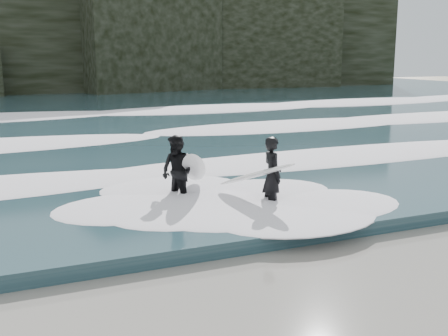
{
  "coord_description": "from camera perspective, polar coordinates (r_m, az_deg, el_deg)",
  "views": [
    {
      "loc": [
        -4.67,
        -5.64,
        3.61
      ],
      "look_at": [
        0.34,
        5.93,
        1.0
      ],
      "focal_mm": 45.0,
      "sensor_mm": 36.0,
      "label": 1
    }
  ],
  "objects": [
    {
      "name": "surfer_left",
      "position": [
        12.72,
        4.48,
        -0.71
      ],
      "size": [
        1.4,
        2.27,
        1.76
      ],
      "color": "black",
      "rests_on": "ground"
    },
    {
      "name": "headland",
      "position": [
        51.87,
        -18.71,
        12.64
      ],
      "size": [
        70.0,
        9.0,
        10.0
      ],
      "primitive_type": "cube",
      "color": "black",
      "rests_on": "ground"
    },
    {
      "name": "ground",
      "position": [
        8.17,
        15.03,
        -14.98
      ],
      "size": [
        120.0,
        120.0,
        0.0
      ],
      "primitive_type": "plane",
      "color": "olive",
      "rests_on": "ground"
    },
    {
      "name": "foam_far",
      "position": [
        31.16,
        -14.73,
        5.5
      ],
      "size": [
        60.0,
        4.8,
        0.3
      ],
      "primitive_type": "ellipsoid",
      "color": "white",
      "rests_on": "sea"
    },
    {
      "name": "surfer_right",
      "position": [
        13.17,
        -4.58,
        -0.37
      ],
      "size": [
        1.52,
        1.91,
        1.72
      ],
      "color": "black",
      "rests_on": "ground"
    },
    {
      "name": "sea",
      "position": [
        35.13,
        -15.73,
        5.62
      ],
      "size": [
        90.0,
        52.0,
        0.3
      ],
      "primitive_type": "cube",
      "color": "#233E47",
      "rests_on": "ground"
    },
    {
      "name": "foam_mid",
      "position": [
        22.37,
        -11.13,
        3.28
      ],
      "size": [
        60.0,
        4.0,
        0.24
      ],
      "primitive_type": "ellipsoid",
      "color": "white",
      "rests_on": "sea"
    },
    {
      "name": "foam_near",
      "position": [
        15.7,
        -5.59,
        -0.16
      ],
      "size": [
        60.0,
        3.2,
        0.2
      ],
      "primitive_type": "ellipsoid",
      "color": "white",
      "rests_on": "sea"
    }
  ]
}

